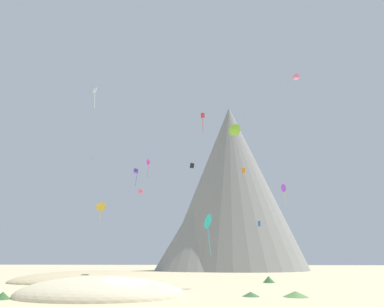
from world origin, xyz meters
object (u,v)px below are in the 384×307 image
bush_ridge_crest (295,294)px  kite_black_high (192,166)px  kite_green_mid (92,158)px  kite_rainbow_mid (141,191)px  bush_mid_center (269,279)px  kite_violet_mid (283,188)px  bush_far_left (58,296)px  kite_indigo_mid (136,171)px  kite_lime_mid (234,130)px  bush_near_left (3,296)px  kite_magenta_high (149,162)px  kite_orange_mid (244,170)px  rock_massif (229,192)px  kite_teal_low (207,222)px  kite_white_high (95,93)px  kite_red_high (203,118)px  kite_pink_high (296,77)px  bush_near_right (142,288)px  kite_blue_low (259,224)px  bush_scatter_east (251,294)px  kite_gold_mid (101,207)px

bush_ridge_crest → kite_black_high: (-15.08, 46.63, 26.58)m
kite_green_mid → kite_rainbow_mid: bearing=-114.0°
bush_mid_center → kite_violet_mid: 28.46m
bush_far_left → bush_mid_center: bearing=48.2°
kite_indigo_mid → kite_lime_mid: bearing=7.4°
kite_indigo_mid → kite_violet_mid: 37.31m
bush_near_left → kite_magenta_high: 60.18m
bush_mid_center → kite_orange_mid: size_ratio=1.18×
rock_massif → bush_mid_center: bearing=-85.2°
kite_teal_low → kite_white_high: size_ratio=1.46×
kite_white_high → kite_orange_mid: kite_white_high is taller
kite_red_high → kite_lime_mid: size_ratio=2.36×
bush_ridge_crest → kite_red_high: size_ratio=0.45×
bush_ridge_crest → rock_massif: 89.35m
kite_pink_high → bush_near_right: bearing=-83.9°
kite_green_mid → kite_blue_low: size_ratio=0.87×
kite_indigo_mid → kite_black_high: size_ratio=3.14×
rock_massif → kite_green_mid: rock_massif is taller
bush_near_right → kite_pink_high: size_ratio=2.39×
bush_scatter_east → kite_violet_mid: (10.93, 40.71, 18.83)m
kite_gold_mid → kite_rainbow_mid: 23.64m
bush_mid_center → kite_black_high: kite_black_high is taller
bush_mid_center → kite_magenta_high: kite_magenta_high is taller
kite_green_mid → kite_pink_high: kite_pink_high is taller
kite_blue_low → bush_near_right: bearing=99.5°
rock_massif → kite_teal_low: 71.34m
kite_white_high → kite_rainbow_mid: kite_white_high is taller
kite_violet_mid → kite_pink_high: bearing=45.0°
rock_massif → kite_orange_mid: 37.06m
kite_red_high → kite_teal_low: kite_red_high is taller
kite_teal_low → kite_black_high: size_ratio=4.24×
bush_ridge_crest → kite_blue_low: kite_blue_low is taller
bush_ridge_crest → bush_scatter_east: size_ratio=1.41×
kite_black_high → kite_violet_mid: bearing=30.3°
kite_lime_mid → kite_orange_mid: kite_lime_mid is taller
bush_mid_center → kite_red_high: (-11.23, 16.96, 35.52)m
kite_orange_mid → kite_gold_mid: bearing=-79.0°
rock_massif → kite_gold_mid: rock_massif is taller
rock_massif → kite_violet_mid: size_ratio=12.08×
bush_mid_center → bush_far_left: bearing=-131.8°
kite_rainbow_mid → kite_blue_low: bearing=-130.1°
kite_green_mid → kite_black_high: bearing=-42.1°
bush_near_left → kite_white_high: size_ratio=0.33×
kite_teal_low → kite_rainbow_mid: kite_rainbow_mid is taller
kite_indigo_mid → kite_rainbow_mid: kite_indigo_mid is taller
bush_near_left → kite_orange_mid: size_ratio=0.91×
bush_far_left → bush_scatter_east: 18.09m
kite_green_mid → kite_white_high: size_ratio=0.30×
bush_far_left → kite_orange_mid: 61.35m
kite_white_high → bush_ridge_crest: bearing=-147.3°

